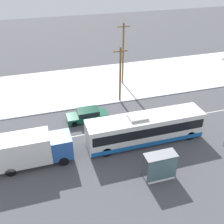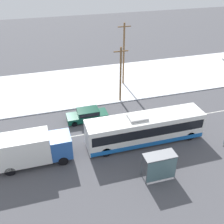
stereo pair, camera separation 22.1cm
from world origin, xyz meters
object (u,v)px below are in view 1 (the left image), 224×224
at_px(pedestrian_at_stop, 158,156).
at_px(utility_pole_snowlot, 123,54).
at_px(sedan_car, 87,115).
at_px(bus_shelter, 161,164).
at_px(utility_pole_roadside, 120,74).
at_px(city_bus, 145,128).
at_px(box_truck, 30,149).

xyz_separation_m(pedestrian_at_stop, utility_pole_snowlot, (2.43, 17.08, 3.60)).
relative_size(sedan_car, pedestrian_at_stop, 2.91).
distance_m(pedestrian_at_stop, bus_shelter, 1.86).
xyz_separation_m(pedestrian_at_stop, utility_pole_roadside, (0.46, 12.33, 2.79)).
height_order(bus_shelter, utility_pole_snowlot, utility_pole_snowlot).
height_order(city_bus, box_truck, city_bus).
height_order(city_bus, sedan_car, city_bus).
bearing_deg(utility_pole_roadside, box_truck, -141.90).
distance_m(box_truck, utility_pole_roadside, 14.66).
height_order(city_bus, utility_pole_snowlot, utility_pole_snowlot).
bearing_deg(box_truck, utility_pole_snowlot, 45.65).
xyz_separation_m(box_truck, pedestrian_at_stop, (10.97, -3.38, -0.74)).
xyz_separation_m(box_truck, bus_shelter, (10.45, -5.03, -0.05)).
xyz_separation_m(sedan_car, pedestrian_at_stop, (4.54, -9.01, 0.20)).
height_order(box_truck, bus_shelter, box_truck).
height_order(box_truck, utility_pole_snowlot, utility_pole_snowlot).
height_order(pedestrian_at_stop, utility_pole_roadside, utility_pole_roadside).
distance_m(city_bus, box_truck, 11.23).
bearing_deg(box_truck, sedan_car, 41.22).
distance_m(box_truck, utility_pole_snowlot, 19.38).
bearing_deg(bus_shelter, utility_pole_roadside, 86.04).
height_order(utility_pole_roadside, utility_pole_snowlot, utility_pole_snowlot).
bearing_deg(pedestrian_at_stop, utility_pole_snowlot, 81.90).
bearing_deg(sedan_car, pedestrian_at_stop, 116.74).
bearing_deg(utility_pole_roadside, sedan_car, -146.34).
relative_size(sedan_car, utility_pole_roadside, 0.65).
xyz_separation_m(sedan_car, bus_shelter, (4.03, -10.66, 0.89)).
xyz_separation_m(utility_pole_roadside, utility_pole_snowlot, (1.98, 4.75, 0.81)).
height_order(city_bus, pedestrian_at_stop, city_bus).
bearing_deg(box_truck, pedestrian_at_stop, -17.11).
height_order(pedestrian_at_stop, utility_pole_snowlot, utility_pole_snowlot).
relative_size(city_bus, pedestrian_at_stop, 7.49).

